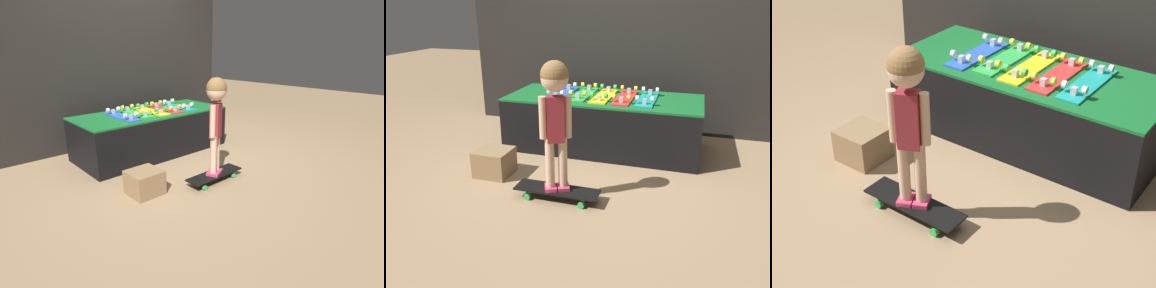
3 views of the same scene
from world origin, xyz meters
TOP-DOWN VIEW (x-y plane):
  - ground_plane at (0.00, 0.00)m, footprint 16.00×16.00m
  - back_wall at (0.00, 1.32)m, footprint 3.76×0.10m
  - display_rack at (0.00, 0.55)m, footprint 2.01×0.86m
  - skateboard_blue_on_rack at (-0.45, 0.53)m, footprint 0.17×0.64m
  - skateboard_green_on_rack at (-0.23, 0.57)m, footprint 0.17×0.64m
  - skateboard_yellow_on_rack at (-0.00, 0.55)m, footprint 0.17×0.64m
  - skateboard_red_on_rack at (0.23, 0.54)m, footprint 0.17×0.64m
  - skateboard_teal_on_rack at (0.45, 0.54)m, footprint 0.17×0.64m
  - skateboard_on_floor at (-0.07, -0.69)m, footprint 0.69×0.19m
  - child at (-0.07, -0.69)m, footprint 0.23×0.21m
  - storage_box at (-0.78, -0.42)m, footprint 0.31×0.30m

SIDE VIEW (x-z plane):
  - ground_plane at x=0.00m, z-range 0.00..0.00m
  - skateboard_on_floor at x=-0.07m, z-range 0.03..0.12m
  - storage_box at x=-0.78m, z-range 0.00..0.24m
  - display_rack at x=0.00m, z-range 0.00..0.56m
  - skateboard_blue_on_rack at x=-0.45m, z-range 0.54..0.63m
  - skateboard_green_on_rack at x=-0.23m, z-range 0.54..0.63m
  - skateboard_yellow_on_rack at x=0.00m, z-range 0.54..0.63m
  - skateboard_red_on_rack at x=0.23m, z-range 0.54..0.63m
  - skateboard_teal_on_rack at x=0.45m, z-range 0.54..0.63m
  - child at x=-0.07m, z-range 0.29..1.31m
  - back_wall at x=0.00m, z-range 0.00..2.74m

